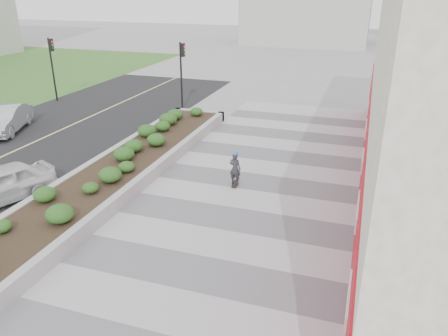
% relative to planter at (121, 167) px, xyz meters
% --- Properties ---
extents(ground, '(160.00, 160.00, 0.00)m').
position_rel_planter_xyz_m(ground, '(5.50, -7.00, -0.42)').
color(ground, gray).
rests_on(ground, ground).
extents(walkway, '(8.00, 36.00, 0.01)m').
position_rel_planter_xyz_m(walkway, '(5.50, -4.00, -0.41)').
color(walkway, '#A8A8AD').
rests_on(walkway, ground).
extents(planter, '(3.00, 18.00, 0.90)m').
position_rel_planter_xyz_m(planter, '(0.00, 0.00, 0.00)').
color(planter, '#9E9EA0').
rests_on(planter, ground).
extents(traffic_signal_near, '(0.33, 0.28, 4.20)m').
position_rel_planter_xyz_m(traffic_signal_near, '(-1.73, 10.50, 2.34)').
color(traffic_signal_near, black).
rests_on(traffic_signal_near, ground).
extents(traffic_signal_far, '(0.33, 0.28, 4.20)m').
position_rel_planter_xyz_m(traffic_signal_far, '(-10.93, 10.00, 2.34)').
color(traffic_signal_far, black).
rests_on(traffic_signal_far, ground).
extents(manhole_cover, '(0.44, 0.44, 0.01)m').
position_rel_planter_xyz_m(manhole_cover, '(6.00, -4.00, -0.42)').
color(manhole_cover, '#595654').
rests_on(manhole_cover, ground).
extents(skateboarder, '(0.51, 0.74, 1.44)m').
position_rel_planter_xyz_m(skateboarder, '(4.73, 0.63, 0.31)').
color(skateboarder, beige).
rests_on(skateboarder, ground).
extents(car_silver, '(2.92, 4.45, 1.39)m').
position_rel_planter_xyz_m(car_silver, '(-9.05, 3.37, 0.27)').
color(car_silver, '#B8BBC0').
rests_on(car_silver, ground).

